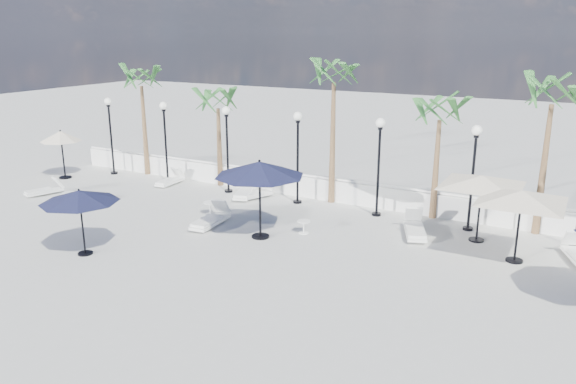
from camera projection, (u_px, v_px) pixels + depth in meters
The scene contains 27 objects.
ground at pixel (204, 255), 18.15m from camera, with size 100.00×100.00×0.00m, color #B0B0AA.
balustrade at pixel (308, 187), 24.35m from camera, with size 26.00×0.30×1.01m.
lamppost_0 at pixel (110, 125), 27.77m from camera, with size 0.36×0.36×3.84m.
lamppost_1 at pixel (165, 131), 26.17m from camera, with size 0.36×0.36×3.84m.
lamppost_2 at pixel (227, 137), 24.56m from camera, with size 0.36×0.36×3.84m.
lamppost_3 at pixel (298, 145), 22.95m from camera, with size 0.36×0.36×3.84m.
lamppost_4 at pixel (379, 153), 21.34m from camera, with size 0.36×0.36×3.84m.
lamppost_5 at pixel (474, 163), 19.74m from camera, with size 0.36×0.36×3.84m.
palm_0 at pixel (141, 83), 27.20m from camera, with size 2.60×2.60×5.50m.
palm_1 at pixel (218, 105), 25.35m from camera, with size 2.60×2.60×4.70m.
palm_2 at pixel (334, 79), 22.35m from camera, with size 2.60×2.60×6.10m.
palm_3 at pixel (440, 116), 20.70m from camera, with size 2.60×2.60×4.90m.
palm_4 at pixel (552, 101), 18.79m from camera, with size 2.60×2.60×5.70m.
lounger_0 at pixel (44, 190), 24.77m from camera, with size 1.04×1.71×0.61m.
lounger_1 at pixel (170, 180), 26.38m from camera, with size 0.66×1.71×0.63m.
lounger_2 at pixel (255, 194), 24.23m from camera, with size 1.14×1.76×0.63m.
lounger_3 at pixel (211, 219), 20.78m from camera, with size 0.82×2.06×0.75m.
lounger_4 at pixel (246, 191), 24.44m from camera, with size 1.21×2.06×0.74m.
lounger_5 at pixel (415, 229), 19.80m from camera, with size 1.33×2.10×0.75m.
side_table_0 at pixel (69, 197), 23.34m from camera, with size 0.54×0.54×0.52m.
side_table_1 at pixel (210, 207), 22.03m from camera, with size 0.53×0.53×0.52m.
side_table_2 at pixel (304, 226), 20.02m from camera, with size 0.48×0.48×0.47m.
parasol_navy_left at pixel (79, 197), 17.67m from camera, with size 2.50×2.50×2.20m.
parasol_navy_mid at pixel (260, 169), 19.02m from camera, with size 3.12×3.12×2.80m.
parasol_cream_sq_a at pixel (483, 176), 18.73m from camera, with size 5.09×5.09×2.50m.
parasol_cream_sq_b at pixel (522, 191), 16.99m from camera, with size 4.98×4.98×2.50m.
parasol_cream_small at pixel (61, 137), 27.09m from camera, with size 1.95×1.95×2.40m.
Camera 1 is at (10.44, -13.54, 6.96)m, focal length 35.00 mm.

